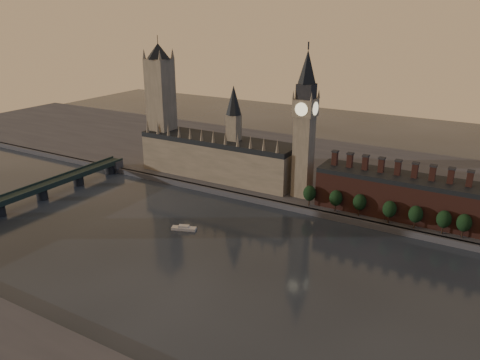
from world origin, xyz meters
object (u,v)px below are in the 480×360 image
object	(u,v)px
westminster_bridge	(17,198)
river_boat	(184,228)
big_ben	(305,124)
victoria_tower	(161,102)

from	to	relation	value
westminster_bridge	river_boat	xyz separation A→B (m)	(120.72, 30.23, -6.26)
westminster_bridge	big_ben	bearing A→B (deg)	34.33
river_boat	big_ben	bearing A→B (deg)	40.92
victoria_tower	westminster_bridge	size ratio (longest dim) A/B	0.54
victoria_tower	big_ben	bearing A→B (deg)	-2.20
big_ben	river_boat	bearing A→B (deg)	-118.24
victoria_tower	westminster_bridge	xyz separation A→B (m)	(-35.00, -117.70, -51.65)
victoria_tower	big_ben	xyz separation A→B (m)	(130.00, -5.00, -2.26)
victoria_tower	westminster_bridge	bearing A→B (deg)	-106.56
big_ben	river_boat	world-z (taller)	big_ben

